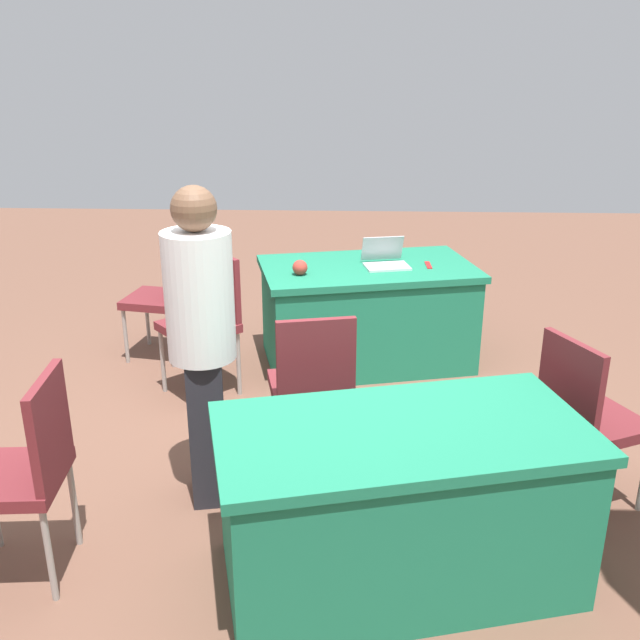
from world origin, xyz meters
The scene contains 12 objects.
ground_plane centered at (0.00, 0.00, 0.00)m, with size 14.40×14.40×0.00m, color brown.
table_foreground centered at (-0.49, -1.55, 0.39)m, with size 1.73×1.24×0.77m.
table_mid_left centered at (-0.58, 0.90, 0.39)m, with size 1.73×1.16×0.77m.
chair_near_front centered at (1.05, 0.94, 0.57)m, with size 0.48×0.48×0.98m.
chair_tucked_left centered at (0.62, -0.98, 0.57)m, with size 0.62×0.62×0.98m.
chair_tucked_right centered at (-0.16, 0.04, 0.56)m, with size 0.52×0.52×0.97m.
chair_aisle centered at (-1.56, 0.28, 0.54)m, with size 0.58×0.58×0.94m.
chair_by_pillar centered at (1.06, -1.57, 0.54)m, with size 0.51×0.51×0.95m.
person_attendee_browsing centered at (0.38, 0.30, 0.93)m, with size 0.40×0.40×1.67m.
laptop_silver centered at (-0.62, -1.55, 0.81)m, with size 0.37×0.35×0.21m.
yarn_ball centered at (0.00, -1.29, 0.82)m, with size 0.11×0.11×0.11m, color #B2382D.
scissors_red centered at (-0.94, -1.57, 0.77)m, with size 0.18×0.04×0.01m, color red.
Camera 1 is at (-0.35, 3.56, 2.24)m, focal length 40.01 mm.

